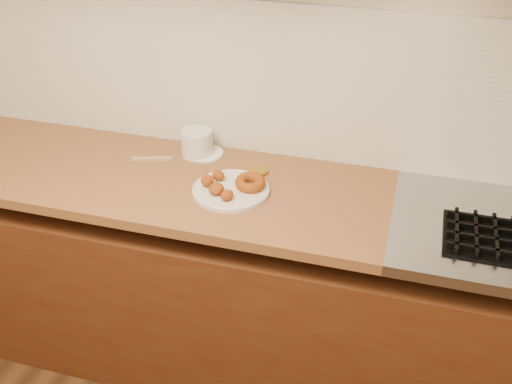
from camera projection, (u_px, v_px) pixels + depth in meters
The scene contains 11 objects.
wall_back at pixel (276, 42), 2.19m from camera, with size 4.00×0.02×2.70m, color beige.
base_cabinet at pixel (253, 296), 2.45m from camera, with size 3.60×0.60×0.77m, color #4B2813.
butcher_block at pixel (94, 170), 2.34m from camera, with size 2.30×0.62×0.04m, color brown.
backsplash at pixel (275, 82), 2.26m from camera, with size 3.60×0.02×0.60m, color beige.
donut_plate at pixel (231, 190), 2.15m from camera, with size 0.28×0.28×0.02m, color beige.
ring_donut at pixel (250, 182), 2.15m from camera, with size 0.11×0.11×0.04m, color #933D0F.
fried_dough_chunks at pixel (216, 185), 2.13m from camera, with size 0.16×0.17×0.05m.
plastic_tub at pixel (197, 143), 2.37m from camera, with size 0.13×0.13×0.10m, color silver.
tub_lid at pixel (205, 153), 2.40m from camera, with size 0.15×0.15×0.01m, color white.
brass_jar_lid at pixel (258, 171), 2.27m from camera, with size 0.08×0.08×0.01m, color #A17A22.
wooden_utensil at pixel (152, 159), 2.36m from camera, with size 0.16×0.02×0.01m, color #A27F54.
Camera 1 is at (0.53, -0.08, 2.05)m, focal length 42.00 mm.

